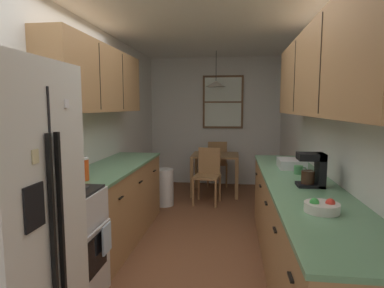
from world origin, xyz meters
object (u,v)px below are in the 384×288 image
Objects in this scene: storage_canister at (82,169)px; dish_rack at (291,164)px; dining_chair_near at (208,173)px; trash_bin at (165,187)px; stove_range at (56,247)px; fruit_bowl at (322,207)px; table_serving_bowl at (211,152)px; microwave_over_range at (34,96)px; mug_by_coffeemaker at (299,170)px; dining_table at (215,161)px; dining_chair_far at (217,161)px; coffee_maker at (314,169)px.

dish_rack is (2.03, 0.86, -0.06)m from storage_canister.
dining_chair_near is 1.53× the size of trash_bin.
stove_range is 2.47m from dish_rack.
stove_range is 2.01m from fruit_bowl.
dish_rack is 2.44m from table_serving_bowl.
trash_bin is at bearing 81.22° from microwave_over_range.
mug_by_coffeemaker is at bearing 14.91° from storage_canister.
dining_chair_near is at bearing -98.94° from dining_table.
dining_chair_far is at bearing 75.18° from stove_range.
microwave_over_range is 4.33m from dining_chair_far.
dish_rack is (0.96, -2.10, 0.36)m from dining_table.
dining_table is 3.90× the size of storage_canister.
dining_table reaches higher than trash_bin.
dining_table is at bearing 112.09° from mug_by_coffeemaker.
table_serving_bowl is (-0.08, -0.47, 0.25)m from dining_chair_far.
microwave_over_range is 0.66× the size of dining_chair_near.
trash_bin is 2.66× the size of fruit_bowl.
microwave_over_range is 3.29m from dining_chair_near.
table_serving_bowl is (0.69, 0.90, 0.46)m from trash_bin.
trash_bin is 2.46m from mug_by_coffeemaker.
dining_chair_far is at bearing 60.75° from trash_bin.
coffee_maker is at bearing 80.94° from fruit_bowl.
dining_chair_far is 0.54m from table_serving_bowl.
storage_canister is 0.95× the size of fruit_bowl.
dining_table is 1.40× the size of trash_bin.
coffee_maker reaches higher than dish_rack.
microwave_over_range is 0.82m from storage_canister.
trash_bin is (0.29, 2.64, -0.18)m from stove_range.
table_serving_bowl is (-1.04, 2.19, -0.20)m from dish_rack.
dining_chair_far is at bearing 106.07° from coffee_maker.
trash_bin is (-0.76, -0.80, -0.30)m from dining_table.
stove_range reaches higher than table_serving_bowl.
dining_chair_far is 3.16m from mug_by_coffeemaker.
stove_range is 0.72m from storage_canister.
storage_canister reaches higher than dining_table.
dining_chair_near is at bearing 69.39° from microwave_over_range.
fruit_bowl is at bearing -94.05° from mug_by_coffeemaker.
stove_range reaches higher than fruit_bowl.
dining_table is at bearing -90.17° from dining_chair_far.
dining_chair_far is at bearing 102.10° from fruit_bowl.
microwave_over_range is at bearing -106.32° from dining_chair_far.
coffee_maker reaches higher than mug_by_coffeemaker.
mug_by_coffeemaker is (2.15, 1.03, -0.72)m from microwave_over_range.
storage_canister is 2.06m from fruit_bowl.
trash_bin is 3.31m from fruit_bowl.
dining_table is 3.17m from storage_canister.
storage_canister is (-0.98, -2.39, 0.51)m from dining_chair_near.
fruit_bowl reaches higher than dining_chair_near.
stove_range is 4.95× the size of fruit_bowl.
coffee_maker is (2.06, 0.53, 0.58)m from stove_range.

